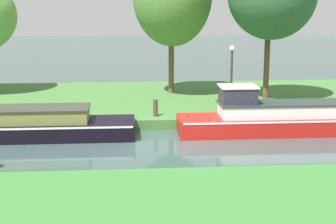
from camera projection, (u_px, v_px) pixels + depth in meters
name	position (u px, v px, depth m)	size (l,w,h in m)	color
ground_plane	(183.00, 143.00, 18.63)	(120.00, 120.00, 0.00)	#344948
riverbank_far	(168.00, 101.00, 25.41)	(72.00, 10.00, 0.40)	#407134
black_barge	(41.00, 125.00, 19.30)	(6.90, 2.00, 1.17)	black
red_narrowboat	(286.00, 118.00, 19.99)	(8.64, 1.82, 1.88)	red
lamp_post	(232.00, 70.00, 21.66)	(0.24, 0.24, 2.82)	#333338
mooring_post_near	(156.00, 108.00, 21.07)	(0.19, 0.19, 0.70)	#493B2E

